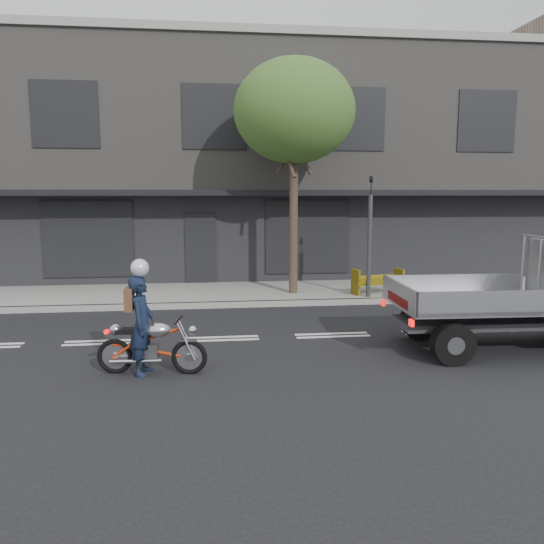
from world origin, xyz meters
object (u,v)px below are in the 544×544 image
at_px(construction_barrier, 380,282).
at_px(motorcycle, 152,345).
at_px(rider, 142,325).
at_px(traffic_light_pole, 369,244).
at_px(street_tree, 294,112).

bearing_deg(construction_barrier, motorcycle, -136.29).
bearing_deg(rider, traffic_light_pole, -37.82).
xyz_separation_m(street_tree, traffic_light_pole, (2.00, -0.85, -3.63)).
bearing_deg(motorcycle, street_tree, 69.47).
height_order(rider, construction_barrier, rider).
xyz_separation_m(traffic_light_pole, motorcycle, (-5.40, -5.37, -1.15)).
bearing_deg(traffic_light_pole, construction_barrier, 21.88).
height_order(motorcycle, construction_barrier, motorcycle).
bearing_deg(street_tree, traffic_light_pole, -23.03).
distance_m(motorcycle, rider, 0.38).
bearing_deg(construction_barrier, traffic_light_pole, -158.12).
height_order(traffic_light_pole, rider, traffic_light_pole).
bearing_deg(motorcycle, rider, -171.89).
height_order(traffic_light_pole, construction_barrier, traffic_light_pole).
height_order(street_tree, rider, street_tree).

